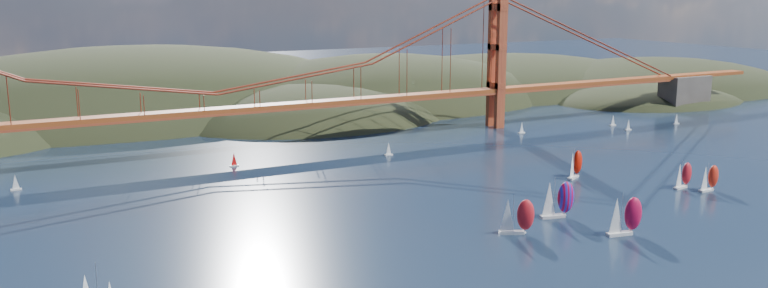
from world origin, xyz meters
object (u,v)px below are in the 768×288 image
at_px(racer_1, 624,215).
at_px(racer_2, 709,178).
at_px(racer_0, 516,215).
at_px(racer_4, 683,175).
at_px(racer_3, 575,164).
at_px(racer_rwb, 557,199).

height_order(racer_1, racer_2, racer_1).
xyz_separation_m(racer_0, racer_4, (69.90, 11.64, -0.59)).
height_order(racer_2, racer_3, racer_3).
distance_m(racer_0, racer_2, 74.29).
distance_m(racer_3, racer_4, 31.43).
bearing_deg(racer_rwb, racer_0, -150.22).
distance_m(racer_1, racer_rwb, 19.05).
height_order(racer_0, racer_4, racer_0).
relative_size(racer_1, racer_2, 1.23).
distance_m(racer_0, racer_rwb, 18.40).
bearing_deg(racer_1, racer_4, 37.04).
relative_size(racer_1, racer_3, 1.10).
xyz_separation_m(racer_2, racer_4, (-4.15, 5.79, -0.01)).
height_order(racer_1, racer_4, racer_1).
xyz_separation_m(racer_1, racer_2, (51.56, 18.38, -0.92)).
height_order(racer_3, racer_4, racer_3).
xyz_separation_m(racer_2, racer_3, (-24.33, 29.88, 0.48)).
bearing_deg(racer_2, racer_3, 124.91).
height_order(racer_3, racer_rwb, racer_rwb).
distance_m(racer_0, racer_3, 61.24).
relative_size(racer_3, racer_4, 1.12).
bearing_deg(racer_3, racer_4, -77.29).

